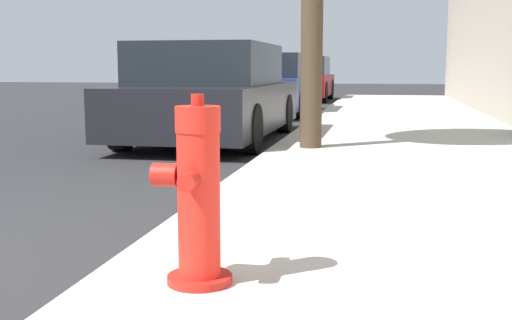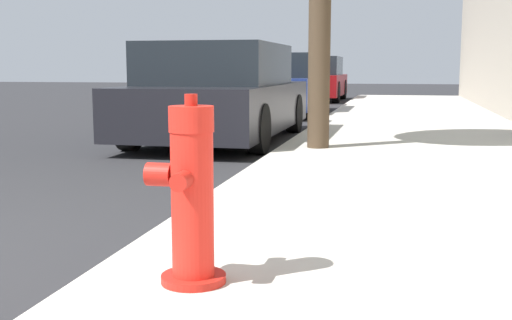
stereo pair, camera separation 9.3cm
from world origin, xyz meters
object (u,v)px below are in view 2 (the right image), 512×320
at_px(parked_car_mid, 279,85).
at_px(parked_car_far, 313,80).
at_px(parked_car_near, 220,95).
at_px(fire_hydrant, 191,197).

relative_size(parked_car_mid, parked_car_far, 1.08).
bearing_deg(parked_car_mid, parked_car_near, -88.45).
relative_size(fire_hydrant, parked_car_far, 0.22).
bearing_deg(parked_car_near, fire_hydrant, -75.38).
relative_size(parked_car_near, parked_car_far, 1.14).
relative_size(parked_car_near, parked_car_mid, 1.06).
distance_m(parked_car_near, parked_car_mid, 5.41).
bearing_deg(fire_hydrant, parked_car_far, 95.87).
height_order(parked_car_mid, parked_car_far, parked_car_far).
xyz_separation_m(parked_car_near, parked_car_far, (-0.18, 11.45, 0.00)).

